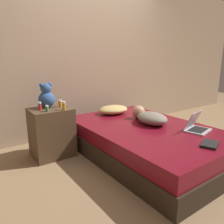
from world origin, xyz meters
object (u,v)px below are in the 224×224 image
(bottle_red, at_px, (40,106))
(laptop, at_px, (196,126))
(bottle_green, at_px, (47,108))
(person_lying, at_px, (149,117))
(pillow, at_px, (113,110))
(teddy_bear, at_px, (46,97))
(bottle_orange, at_px, (60,104))
(bottle_amber, at_px, (64,106))
(book, at_px, (210,144))

(bottle_red, bearing_deg, laptop, -38.30)
(bottle_green, bearing_deg, person_lying, -22.15)
(pillow, xyz_separation_m, person_lying, (0.10, -0.67, 0.02))
(laptop, height_order, bottle_red, bottle_red)
(teddy_bear, distance_m, bottle_orange, 0.19)
(laptop, height_order, bottle_green, bottle_green)
(bottle_red, bearing_deg, bottle_amber, -34.31)
(person_lying, relative_size, laptop, 1.87)
(pillow, distance_m, laptop, 1.27)
(teddy_bear, bearing_deg, bottle_red, -140.89)
(pillow, distance_m, teddy_bear, 1.06)
(bottle_green, xyz_separation_m, book, (1.13, -1.39, -0.25))
(pillow, xyz_separation_m, book, (0.03, -1.58, -0.05))
(person_lying, relative_size, teddy_bear, 2.06)
(teddy_bear, distance_m, bottle_green, 0.25)
(bottle_amber, relative_size, bottle_orange, 1.19)
(bottle_amber, bearing_deg, book, -55.08)
(bottle_amber, bearing_deg, bottle_red, 145.69)
(bottle_green, xyz_separation_m, bottle_orange, (0.22, 0.14, 0.01))
(bottle_green, bearing_deg, teddy_bear, 70.79)
(laptop, relative_size, teddy_bear, 1.10)
(teddy_bear, bearing_deg, person_lying, -31.90)
(teddy_bear, distance_m, book, 1.95)
(bottle_orange, relative_size, book, 0.35)
(laptop, height_order, teddy_bear, teddy_bear)
(teddy_bear, height_order, bottle_red, teddy_bear)
(person_lying, bearing_deg, teddy_bear, 155.54)
(bottle_green, bearing_deg, bottle_amber, -14.49)
(bottle_green, height_order, bottle_red, bottle_red)
(laptop, bearing_deg, teddy_bear, 124.06)
(teddy_bear, distance_m, bottle_red, 0.18)
(person_lying, height_order, teddy_bear, teddy_bear)
(person_lying, bearing_deg, pillow, 106.04)
(teddy_bear, xyz_separation_m, bottle_green, (-0.07, -0.21, -0.10))
(pillow, bearing_deg, bottle_red, -176.30)
(person_lying, relative_size, bottle_orange, 7.12)
(bottle_orange, bearing_deg, teddy_bear, 155.30)
(person_lying, height_order, bottle_red, bottle_red)
(pillow, bearing_deg, bottle_green, -170.30)
(pillow, bearing_deg, bottle_amber, -165.35)
(teddy_bear, height_order, bottle_amber, teddy_bear)
(person_lying, xyz_separation_m, bottle_amber, (-1.01, 0.44, 0.20))
(bottle_red, height_order, book, bottle_red)
(bottle_amber, height_order, book, bottle_amber)
(person_lying, xyz_separation_m, bottle_red, (-1.24, 0.60, 0.20))
(bottle_amber, xyz_separation_m, bottle_orange, (0.03, 0.19, -0.01))
(bottle_red, bearing_deg, bottle_orange, 6.39)
(person_lying, xyz_separation_m, book, (-0.07, -0.91, -0.07))
(person_lying, xyz_separation_m, bottle_green, (-1.20, 0.49, 0.18))
(person_lying, distance_m, laptop, 0.60)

